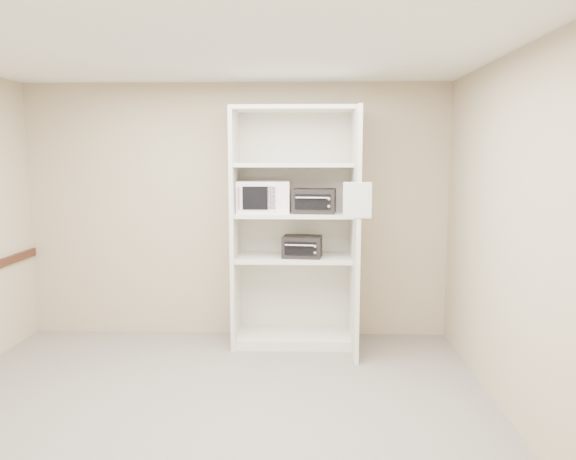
{
  "coord_description": "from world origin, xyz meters",
  "views": [
    {
      "loc": [
        0.74,
        -3.97,
        1.94
      ],
      "look_at": [
        0.57,
        1.36,
        1.23
      ],
      "focal_mm": 35.0,
      "sensor_mm": 36.0,
      "label": 1
    }
  ],
  "objects_px": {
    "shelving_unit": "(298,236)",
    "microwave": "(264,197)",
    "toaster_oven_upper": "(314,201)",
    "toaster_oven_lower": "(302,247)"
  },
  "relations": [
    {
      "from": "shelving_unit",
      "to": "microwave",
      "type": "bearing_deg",
      "value": 178.76
    },
    {
      "from": "shelving_unit",
      "to": "toaster_oven_upper",
      "type": "xyz_separation_m",
      "value": [
        0.16,
        -0.06,
        0.36
      ]
    },
    {
      "from": "toaster_oven_lower",
      "to": "toaster_oven_upper",
      "type": "bearing_deg",
      "value": 5.54
    },
    {
      "from": "toaster_oven_upper",
      "to": "toaster_oven_lower",
      "type": "relative_size",
      "value": 1.09
    },
    {
      "from": "toaster_oven_lower",
      "to": "shelving_unit",
      "type": "bearing_deg",
      "value": 129.3
    },
    {
      "from": "shelving_unit",
      "to": "microwave",
      "type": "relative_size",
      "value": 4.59
    },
    {
      "from": "shelving_unit",
      "to": "microwave",
      "type": "height_order",
      "value": "shelving_unit"
    },
    {
      "from": "shelving_unit",
      "to": "microwave",
      "type": "xyz_separation_m",
      "value": [
        -0.35,
        0.01,
        0.4
      ]
    },
    {
      "from": "toaster_oven_upper",
      "to": "toaster_oven_lower",
      "type": "distance_m",
      "value": 0.48
    },
    {
      "from": "microwave",
      "to": "toaster_oven_upper",
      "type": "distance_m",
      "value": 0.52
    }
  ]
}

